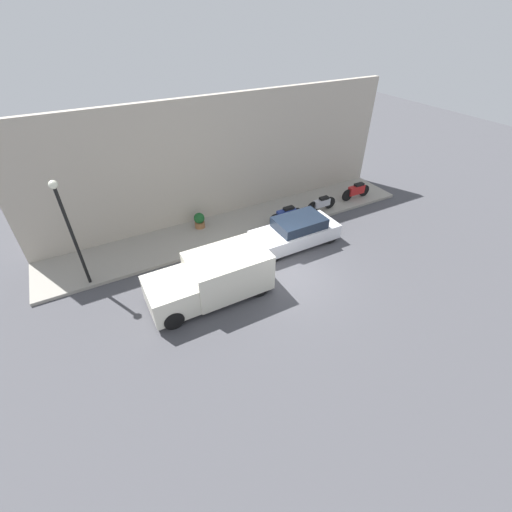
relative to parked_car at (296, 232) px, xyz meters
The scene contains 10 objects.
ground_plane 2.52m from the parked_car, 136.06° to the left, with size 60.00×60.00×0.00m, color #47474C.
sidewalk 3.21m from the parked_car, 32.32° to the left, with size 2.83×18.92×0.15m.
building_facade 5.13m from the parked_car, 21.74° to the left, with size 0.30×18.92×6.03m.
parked_car is the anchor object (origin of this frame).
delivery_van 5.07m from the parked_car, 106.71° to the left, with size 1.98×4.66×1.73m.
scooter_silver 3.40m from the parked_car, 58.23° to the right, with size 0.30×1.79×0.77m.
motorcycle_blue 1.85m from the parked_car, 18.99° to the right, with size 0.30×1.90×0.79m.
motorcycle_red 5.86m from the parked_car, 69.99° to the right, with size 0.30×1.94×0.89m.
streetlamp 9.37m from the parked_car, 80.34° to the left, with size 0.30×0.30×4.42m.
potted_plant 4.85m from the parked_car, 46.45° to the left, with size 0.53×0.53×0.79m.
Camera 1 is at (-9.17, 6.39, 9.29)m, focal length 24.00 mm.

